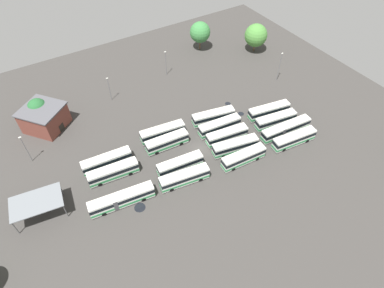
% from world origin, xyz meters
% --- Properties ---
extents(ground_plane, '(122.98, 122.98, 0.00)m').
position_xyz_m(ground_plane, '(0.00, 0.00, 0.00)').
color(ground_plane, '#383533').
extents(bus_row0_slot0, '(14.28, 4.20, 3.45)m').
position_xyz_m(bus_row0_slot0, '(-22.98, -4.78, 1.83)').
color(bus_row0_slot0, silver).
rests_on(bus_row0_slot0, ground_plane).
extents(bus_row0_slot2, '(11.79, 3.65, 3.45)m').
position_xyz_m(bus_row0_slot2, '(-21.68, 3.09, 1.83)').
color(bus_row0_slot2, silver).
rests_on(bus_row0_slot2, ground_plane).
extents(bus_row0_slot3, '(11.86, 3.38, 3.45)m').
position_xyz_m(bus_row0_slot3, '(-21.68, 6.97, 1.83)').
color(bus_row0_slot3, silver).
rests_on(bus_row0_slot3, ground_plane).
extents(bus_row1_slot0, '(11.69, 4.12, 3.45)m').
position_xyz_m(bus_row1_slot0, '(-8.64, -6.79, 1.83)').
color(bus_row1_slot0, silver).
rests_on(bus_row1_slot0, ground_plane).
extents(bus_row1_slot1, '(11.15, 3.57, 3.45)m').
position_xyz_m(bus_row1_slot1, '(-7.54, -3.00, 1.83)').
color(bus_row1_slot1, silver).
rests_on(bus_row1_slot1, ground_plane).
extents(bus_row1_slot3, '(11.05, 3.20, 3.45)m').
position_xyz_m(bus_row1_slot3, '(-6.64, 5.05, 1.83)').
color(bus_row1_slot3, silver).
rests_on(bus_row1_slot3, ground_plane).
extents(bus_row1_slot4, '(11.78, 3.88, 3.45)m').
position_xyz_m(bus_row1_slot4, '(-5.96, 8.66, 1.83)').
color(bus_row1_slot4, silver).
rests_on(bus_row1_slot4, ground_plane).
extents(bus_row2_slot0, '(11.31, 3.18, 3.45)m').
position_xyz_m(bus_row2_slot0, '(6.43, -8.96, 1.83)').
color(bus_row2_slot0, silver).
rests_on(bus_row2_slot0, ground_plane).
extents(bus_row2_slot1, '(11.76, 4.66, 3.45)m').
position_xyz_m(bus_row2_slot1, '(6.93, -4.96, 1.83)').
color(bus_row2_slot1, silver).
rests_on(bus_row2_slot1, ground_plane).
extents(bus_row2_slot2, '(11.10, 3.95, 3.45)m').
position_xyz_m(bus_row2_slot2, '(7.36, -0.92, 1.83)').
color(bus_row2_slot2, silver).
rests_on(bus_row2_slot2, ground_plane).
extents(bus_row2_slot3, '(11.67, 3.46, 3.45)m').
position_xyz_m(bus_row2_slot3, '(7.77, 2.90, 1.83)').
color(bus_row2_slot3, silver).
rests_on(bus_row2_slot3, ground_plane).
extents(bus_row2_slot4, '(11.82, 4.69, 3.45)m').
position_xyz_m(bus_row2_slot4, '(8.47, 6.79, 1.83)').
color(bus_row2_slot4, silver).
rests_on(bus_row2_slot4, ground_plane).
extents(bus_row3_slot0, '(11.88, 3.76, 3.45)m').
position_xyz_m(bus_row3_slot0, '(20.98, -10.78, 1.83)').
color(bus_row3_slot0, silver).
rests_on(bus_row3_slot0, ground_plane).
extents(bus_row3_slot1, '(14.24, 3.55, 3.45)m').
position_xyz_m(bus_row3_slot1, '(21.67, -6.99, 1.83)').
color(bus_row3_slot1, silver).
rests_on(bus_row3_slot1, ground_plane).
extents(bus_row3_slot2, '(11.65, 4.22, 3.45)m').
position_xyz_m(bus_row3_slot2, '(21.78, -3.04, 1.83)').
color(bus_row3_slot2, silver).
rests_on(bus_row3_slot2, ground_plane).
extents(bus_row3_slot3, '(12.01, 4.46, 3.45)m').
position_xyz_m(bus_row3_slot3, '(22.74, 0.77, 1.83)').
color(bus_row3_slot3, silver).
rests_on(bus_row3_slot3, ground_plane).
extents(depot_building, '(13.61, 13.67, 6.25)m').
position_xyz_m(depot_building, '(-30.34, 28.35, 3.15)').
color(depot_building, brown).
rests_on(depot_building, ground_plane).
extents(maintenance_shelter, '(11.03, 7.81, 4.34)m').
position_xyz_m(maintenance_shelter, '(-38.33, 2.00, 4.14)').
color(maintenance_shelter, slate).
rests_on(maintenance_shelter, ground_plane).
extents(lamp_post_mid_lot, '(0.56, 0.28, 9.52)m').
position_xyz_m(lamp_post_mid_lot, '(36.04, 12.17, 5.18)').
color(lamp_post_mid_lot, slate).
rests_on(lamp_post_mid_lot, ground_plane).
extents(lamp_post_by_building, '(0.56, 0.28, 8.08)m').
position_xyz_m(lamp_post_by_building, '(-36.76, 18.19, 4.45)').
color(lamp_post_by_building, slate).
rests_on(lamp_post_by_building, ground_plane).
extents(lamp_post_near_entrance, '(0.56, 0.28, 8.13)m').
position_xyz_m(lamp_post_near_entrance, '(8.33, 32.96, 4.48)').
color(lamp_post_near_entrance, slate).
rests_on(lamp_post_near_entrance, ground_plane).
extents(lamp_post_far_corner, '(0.56, 0.28, 7.58)m').
position_xyz_m(lamp_post_far_corner, '(-11.46, 30.10, 4.20)').
color(lamp_post_far_corner, slate).
rests_on(lamp_post_far_corner, ground_plane).
extents(tree_northeast, '(5.19, 5.19, 7.42)m').
position_xyz_m(tree_northeast, '(-30.81, 30.93, 4.82)').
color(tree_northeast, brown).
rests_on(tree_northeast, ground_plane).
extents(tree_northwest, '(6.95, 6.95, 9.80)m').
position_xyz_m(tree_northwest, '(25.65, 40.42, 6.31)').
color(tree_northwest, brown).
rests_on(tree_northwest, ground_plane).
extents(tree_east_edge, '(7.59, 7.59, 9.70)m').
position_xyz_m(tree_east_edge, '(40.95, 29.43, 5.90)').
color(tree_east_edge, brown).
rests_on(tree_east_edge, ground_plane).
extents(puddle_centre_drain, '(1.65, 1.65, 0.01)m').
position_xyz_m(puddle_centre_drain, '(16.37, 10.80, 0.00)').
color(puddle_centre_drain, black).
rests_on(puddle_centre_drain, ground_plane).
extents(puddle_near_shelter, '(1.71, 1.71, 0.01)m').
position_xyz_m(puddle_near_shelter, '(16.88, 5.32, 0.00)').
color(puddle_near_shelter, black).
rests_on(puddle_near_shelter, ground_plane).
extents(puddle_front_lane, '(2.43, 2.43, 0.01)m').
position_xyz_m(puddle_front_lane, '(-20.22, -7.53, 0.00)').
color(puddle_front_lane, black).
rests_on(puddle_front_lane, ground_plane).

